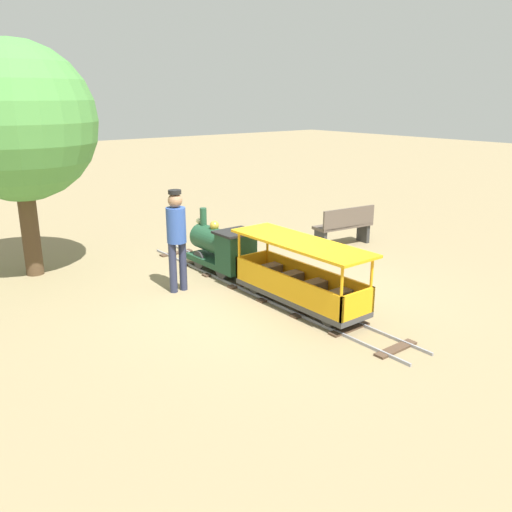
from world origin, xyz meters
TOP-DOWN VIEW (x-y plane):
  - ground_plane at (0.00, 0.00)m, footprint 60.00×60.00m
  - track at (0.00, 0.18)m, footprint 0.67×6.05m
  - locomotive at (0.00, 1.23)m, footprint 0.63×1.44m
  - passenger_car at (0.00, -0.72)m, footprint 0.73×2.35m
  - conductor_person at (-1.02, 0.98)m, footprint 0.30×0.30m
  - park_bench at (3.01, 1.18)m, footprint 1.34×0.56m
  - oak_tree_near at (-2.56, 3.27)m, footprint 2.57×2.57m

SIDE VIEW (x-z plane):
  - ground_plane at x=0.00m, z-range 0.00..0.00m
  - track at x=0.00m, z-range 0.00..0.04m
  - park_bench at x=3.01m, z-range 0.01..0.83m
  - passenger_car at x=0.00m, z-range -0.06..0.91m
  - locomotive at x=0.00m, z-range -0.03..1.01m
  - conductor_person at x=-1.02m, z-range 0.15..1.77m
  - oak_tree_near at x=-2.56m, z-range 0.63..4.50m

